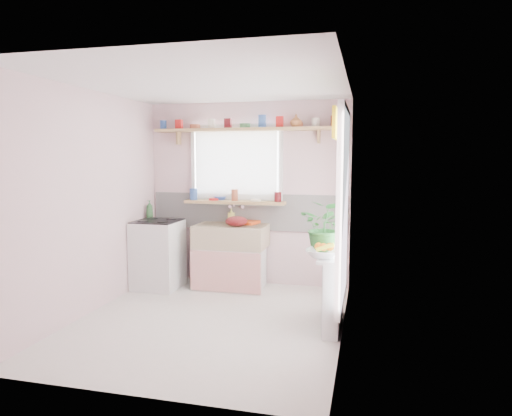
# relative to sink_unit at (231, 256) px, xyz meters

# --- Properties ---
(room) EXTENTS (3.20, 3.20, 3.20)m
(room) POSITION_rel_sink_unit_xyz_m (0.81, -0.43, 0.94)
(room) COLOR silver
(room) RESTS_ON ground
(sink_unit) EXTENTS (0.95, 0.65, 1.11)m
(sink_unit) POSITION_rel_sink_unit_xyz_m (0.00, 0.00, 0.00)
(sink_unit) COLOR white
(sink_unit) RESTS_ON ground
(cooker) EXTENTS (0.58, 0.58, 0.93)m
(cooker) POSITION_rel_sink_unit_xyz_m (-0.95, -0.24, 0.03)
(cooker) COLOR white
(cooker) RESTS_ON ground
(radiator_ledge) EXTENTS (0.22, 0.95, 0.78)m
(radiator_ledge) POSITION_rel_sink_unit_xyz_m (1.45, -1.09, -0.03)
(radiator_ledge) COLOR white
(radiator_ledge) RESTS_ON ground
(windowsill) EXTENTS (1.40, 0.22, 0.04)m
(windowsill) POSITION_rel_sink_unit_xyz_m (-0.00, 0.19, 0.71)
(windowsill) COLOR tan
(windowsill) RESTS_ON room
(pine_shelf) EXTENTS (2.52, 0.24, 0.04)m
(pine_shelf) POSITION_rel_sink_unit_xyz_m (0.15, 0.18, 1.69)
(pine_shelf) COLOR tan
(pine_shelf) RESTS_ON room
(shelf_crockery) EXTENTS (2.47, 0.11, 0.12)m
(shelf_crockery) POSITION_rel_sink_unit_xyz_m (0.15, 0.18, 1.76)
(shelf_crockery) COLOR #3359A5
(shelf_crockery) RESTS_ON pine_shelf
(sill_crockery) EXTENTS (1.35, 0.11, 0.12)m
(sill_crockery) POSITION_rel_sink_unit_xyz_m (-0.00, 0.19, 0.78)
(sill_crockery) COLOR #3359A5
(sill_crockery) RESTS_ON windowsill
(dish_tray) EXTENTS (0.46, 0.39, 0.04)m
(dish_tray) POSITION_rel_sink_unit_xyz_m (0.12, 0.21, 0.44)
(dish_tray) COLOR #FD5116
(dish_tray) RESTS_ON sink_unit
(colander) EXTENTS (0.33, 0.33, 0.13)m
(colander) POSITION_rel_sink_unit_xyz_m (0.10, -0.07, 0.48)
(colander) COLOR #5C0F12
(colander) RESTS_ON sink_unit
(jade_plant) EXTENTS (0.62, 0.59, 0.54)m
(jade_plant) POSITION_rel_sink_unit_xyz_m (1.36, -1.14, 0.61)
(jade_plant) COLOR #2C7030
(jade_plant) RESTS_ON radiator_ledge
(fruit_bowl) EXTENTS (0.36, 0.36, 0.08)m
(fruit_bowl) POSITION_rel_sink_unit_xyz_m (1.36, -1.36, 0.38)
(fruit_bowl) COLOR white
(fruit_bowl) RESTS_ON radiator_ledge
(herb_pot) EXTENTS (0.12, 0.10, 0.19)m
(herb_pot) POSITION_rel_sink_unit_xyz_m (1.36, -0.86, 0.44)
(herb_pot) COLOR #2C6D2B
(herb_pot) RESTS_ON radiator_ledge
(soap_bottle_sink) EXTENTS (0.12, 0.12, 0.21)m
(soap_bottle_sink) POSITION_rel_sink_unit_xyz_m (-0.06, 0.21, 0.52)
(soap_bottle_sink) COLOR #DBD661
(soap_bottle_sink) RESTS_ON sink_unit
(sill_cup) EXTENTS (0.14, 0.14, 0.08)m
(sill_cup) POSITION_rel_sink_unit_xyz_m (-0.60, 0.25, 0.77)
(sill_cup) COLOR silver
(sill_cup) RESTS_ON windowsill
(sill_bowl) EXTENTS (0.19, 0.19, 0.05)m
(sill_bowl) POSITION_rel_sink_unit_xyz_m (-0.22, 0.25, 0.76)
(sill_bowl) COLOR #3657B2
(sill_bowl) RESTS_ON windowsill
(shelf_vase) EXTENTS (0.16, 0.16, 0.16)m
(shelf_vase) POSITION_rel_sink_unit_xyz_m (0.84, 0.15, 1.79)
(shelf_vase) COLOR #AB6634
(shelf_vase) RESTS_ON pine_shelf
(cooker_bottle) EXTENTS (0.12, 0.12, 0.24)m
(cooker_bottle) POSITION_rel_sink_unit_xyz_m (-1.17, -0.02, 0.61)
(cooker_bottle) COLOR #39733C
(cooker_bottle) RESTS_ON cooker
(fruit) EXTENTS (0.20, 0.14, 0.10)m
(fruit) POSITION_rel_sink_unit_xyz_m (1.37, -1.36, 0.45)
(fruit) COLOR orange
(fruit) RESTS_ON fruit_bowl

